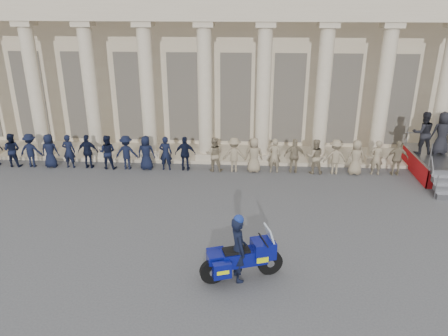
% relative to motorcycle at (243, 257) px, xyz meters
% --- Properties ---
extents(ground, '(90.00, 90.00, 0.00)m').
position_rel_motorcycle_xyz_m(ground, '(-0.63, 1.07, -0.66)').
color(ground, '#454548').
rests_on(ground, ground).
extents(building, '(40.00, 12.50, 9.00)m').
position_rel_motorcycle_xyz_m(building, '(-0.63, 15.81, 3.87)').
color(building, '#C3B192').
rests_on(building, ground).
extents(officer_rank, '(19.60, 0.59, 1.55)m').
position_rel_motorcycle_xyz_m(officer_rank, '(-2.96, 7.82, 0.12)').
color(officer_rank, black).
rests_on(officer_rank, ground).
extents(motorcycle, '(2.29, 1.29, 1.52)m').
position_rel_motorcycle_xyz_m(motorcycle, '(0.00, 0.00, 0.00)').
color(motorcycle, black).
rests_on(motorcycle, ground).
extents(rider, '(0.65, 0.80, 1.99)m').
position_rel_motorcycle_xyz_m(rider, '(-0.12, -0.04, 0.32)').
color(rider, black).
rests_on(rider, ground).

